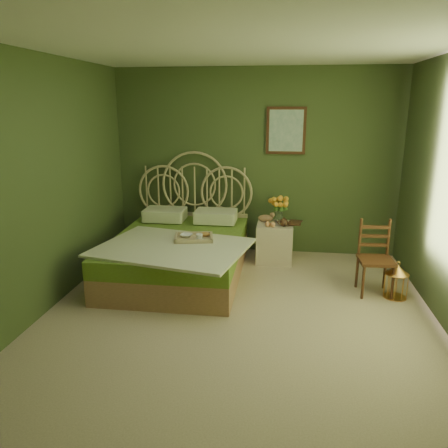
# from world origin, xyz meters

# --- Properties ---
(floor) EXTENTS (4.50, 4.50, 0.00)m
(floor) POSITION_xyz_m (0.00, 0.00, 0.00)
(floor) COLOR #CCB593
(floor) RESTS_ON ground
(ceiling) EXTENTS (4.50, 4.50, 0.00)m
(ceiling) POSITION_xyz_m (0.00, 0.00, 2.60)
(ceiling) COLOR silver
(ceiling) RESTS_ON wall_back
(wall_back) EXTENTS (4.00, 0.00, 4.00)m
(wall_back) POSITION_xyz_m (0.00, 2.25, 1.30)
(wall_back) COLOR #44562D
(wall_back) RESTS_ON floor
(wall_left) EXTENTS (0.00, 4.50, 4.50)m
(wall_left) POSITION_xyz_m (-2.00, 0.00, 1.30)
(wall_left) COLOR #44562D
(wall_left) RESTS_ON floor
(wall_art) EXTENTS (0.54, 0.04, 0.64)m
(wall_art) POSITION_xyz_m (0.42, 2.22, 1.75)
(wall_art) COLOR #3A2010
(wall_art) RESTS_ON wall_back
(bed) EXTENTS (1.84, 2.33, 1.44)m
(bed) POSITION_xyz_m (-0.86, 1.16, 0.31)
(bed) COLOR tan
(bed) RESTS_ON floor
(nightstand) EXTENTS (0.48, 0.49, 0.96)m
(nightstand) POSITION_xyz_m (0.32, 1.82, 0.35)
(nightstand) COLOR beige
(nightstand) RESTS_ON floor
(chair) EXTENTS (0.39, 0.39, 0.84)m
(chair) POSITION_xyz_m (1.48, 0.95, 0.47)
(chair) COLOR #3A2010
(chair) RESTS_ON floor
(birdcage) EXTENTS (0.25, 0.25, 0.38)m
(birdcage) POSITION_xyz_m (1.70, 0.80, 0.19)
(birdcage) COLOR #D99245
(birdcage) RESTS_ON floor
(book_lower) EXTENTS (0.18, 0.23, 0.02)m
(book_lower) POSITION_xyz_m (0.50, 1.83, 0.54)
(book_lower) COLOR #381E0F
(book_lower) RESTS_ON nightstand
(book_upper) EXTENTS (0.23, 0.27, 0.02)m
(book_upper) POSITION_xyz_m (0.50, 1.83, 0.56)
(book_upper) COLOR #472819
(book_upper) RESTS_ON nightstand
(cereal_bowl) EXTENTS (0.17, 0.17, 0.04)m
(cereal_bowl) POSITION_xyz_m (-0.73, 0.98, 0.57)
(cereal_bowl) COLOR white
(cereal_bowl) RESTS_ON bed
(coffee_cup) EXTENTS (0.09, 0.09, 0.08)m
(coffee_cup) POSITION_xyz_m (-0.55, 0.87, 0.59)
(coffee_cup) COLOR white
(coffee_cup) RESTS_ON bed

